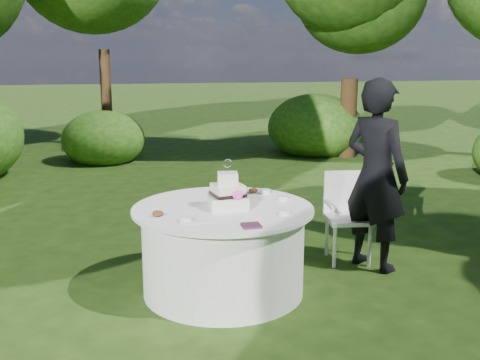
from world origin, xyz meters
name	(u,v)px	position (x,y,z in m)	size (l,w,h in m)	color
ground	(224,291)	(0.00, 0.00, 0.00)	(80.00, 80.00, 0.00)	#1E350E
napkins	(251,226)	(0.10, -0.61, 0.78)	(0.14, 0.14, 0.02)	#411C33
feather_plume	(196,223)	(-0.31, -0.44, 0.78)	(0.48, 0.07, 0.01)	silver
guest	(376,175)	(1.54, 0.26, 0.92)	(0.67, 0.44, 1.85)	black
table	(223,249)	(0.00, 0.00, 0.39)	(1.56, 1.56, 0.77)	silver
cake	(228,195)	(0.04, -0.02, 0.88)	(0.33, 0.34, 0.43)	silver
chair	(347,209)	(1.39, 0.54, 0.52)	(0.50, 0.50, 0.90)	white
votives	(256,204)	(0.28, -0.06, 0.79)	(1.04, 0.85, 0.04)	white
petal_cups	(209,201)	(-0.09, 0.13, 0.79)	(1.04, 0.69, 0.05)	#562D16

